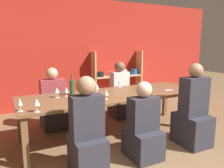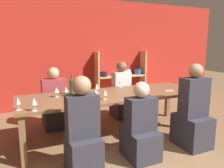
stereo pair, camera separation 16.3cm
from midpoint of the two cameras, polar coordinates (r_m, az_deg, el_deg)
The scene contains 20 objects.
wall_back_red at distance 5.67m, azimuth -10.52°, elevation 7.96°, with size 8.80×0.06×2.70m.
shelf_unit at distance 6.00m, azimuth 0.84°, elevation 0.34°, with size 1.43×0.30×1.39m.
dining_table at distance 3.74m, azimuth -0.56°, elevation -3.49°, with size 3.15×1.06×0.74m.
wine_bottle_green at distance 3.69m, azimuth -11.67°, elevation -0.60°, with size 0.08×0.08×0.35m.
wine_glass_white_a at distance 3.01m, azimuth -11.05°, elevation -3.99°, with size 0.08×0.08×0.14m.
wine_glass_white_b at distance 4.24m, azimuth 0.93°, elevation 0.58°, with size 0.07×0.07×0.15m.
wine_glass_empty_a at distance 3.33m, azimuth -2.91°, elevation -2.27°, with size 0.07×0.07×0.15m.
wine_glass_white_c at distance 3.61m, azimuth -13.14°, elevation -1.53°, with size 0.07×0.07×0.15m.
wine_glass_red_a at distance 3.75m, azimuth -5.21°, elevation -0.68°, with size 0.08×0.08×0.17m.
wine_glass_white_d at distance 2.89m, azimuth -20.63°, elevation -4.57°, with size 0.08×0.08×0.17m.
wine_glass_red_b at distance 3.09m, azimuth -6.04°, elevation -2.86°, with size 0.08×0.08×0.18m.
wine_glass_empty_b at distance 3.55m, azimuth -15.50°, elevation -1.65°, with size 0.08×0.08×0.16m.
wine_glass_empty_c at distance 3.38m, azimuth -5.33°, elevation -2.22°, with size 0.08×0.08×0.14m.
wine_glass_red_c at distance 3.00m, azimuth -24.38°, elevation -4.40°, with size 0.06×0.06×0.17m.
cell_phone at distance 4.09m, azimuth 13.37°, elevation -1.55°, with size 0.16×0.11×0.01m.
person_near_a at distance 2.74m, azimuth -8.25°, elevation -13.91°, with size 0.38×0.48×1.22m.
person_far_a at distance 4.75m, azimuth 0.99°, elevation -3.25°, with size 0.38×0.47×1.21m.
person_near_b at distance 3.65m, azimuth 19.13°, elevation -7.80°, with size 0.42×0.53×1.29m.
person_far_b at distance 4.33m, azimuth -16.07°, elevation -5.62°, with size 0.45×0.57×1.15m.
person_near_c at distance 3.13m, azimuth 6.58°, elevation -11.92°, with size 0.41×0.51×1.09m.
Camera 1 is at (-1.66, -1.57, 1.58)m, focal length 35.00 mm.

